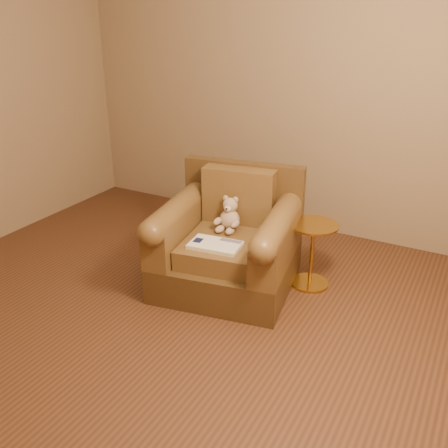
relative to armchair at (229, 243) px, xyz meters
The scene contains 6 objects.
floor 0.82m from the armchair, 104.31° to the right, with size 4.00×4.00×0.00m, color #53301C.
room 1.58m from the armchair, 104.31° to the right, with size 4.02×4.02×2.71m.
armchair is the anchor object (origin of this frame).
teddy_bear 0.19m from the armchair, 118.14° to the left, with size 0.19×0.21×0.26m.
guidebook 0.25m from the armchair, 85.59° to the right, with size 0.38×0.25×0.03m.
side_table 0.61m from the armchair, 25.34° to the left, with size 0.35×0.35×0.50m.
Camera 1 is at (1.74, -2.17, 1.93)m, focal length 40.00 mm.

